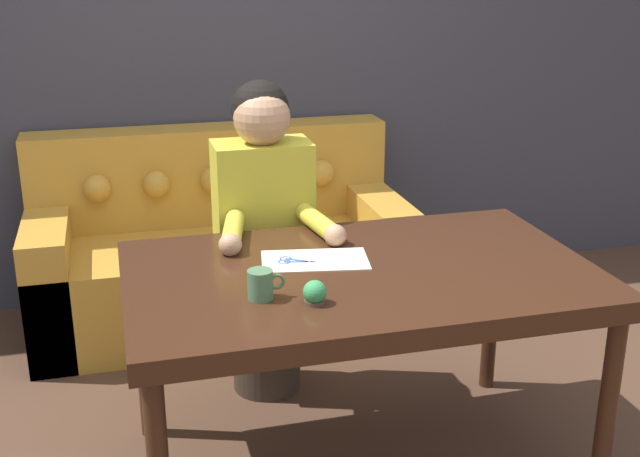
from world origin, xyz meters
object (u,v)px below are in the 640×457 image
Objects in this scene: person at (264,239)px; dining_table at (360,288)px; mug at (261,285)px; pin_cushion at (315,293)px; couch at (219,255)px; scissors at (300,262)px.

dining_table is at bearing -72.43° from person.
mug is (-0.36, -0.15, 0.11)m from dining_table.
dining_table is 21.24× the size of pin_cushion.
couch is at bearing 92.57° from pin_cushion.
couch is 15.69× the size of mug.
scissors is 2.03× the size of mug.
person is 5.60× the size of scissors.
couch reaches higher than pin_cushion.
mug is at bearing -92.75° from couch.
person is at bearing 78.47° from mug.
mug is at bearing -101.53° from person.
scissors is 0.32m from mug.
mug is 1.58× the size of pin_cushion.
scissors is (0.02, -0.52, 0.10)m from person.
person is at bearing 89.05° from pin_cushion.
person is (-0.20, 0.63, -0.03)m from dining_table.
couch is (-0.28, 1.37, -0.36)m from dining_table.
person is 11.37× the size of mug.
couch is 0.82m from person.
dining_table is 6.62× the size of scissors.
couch is 1.34m from scissors.
person is 0.53m from scissors.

